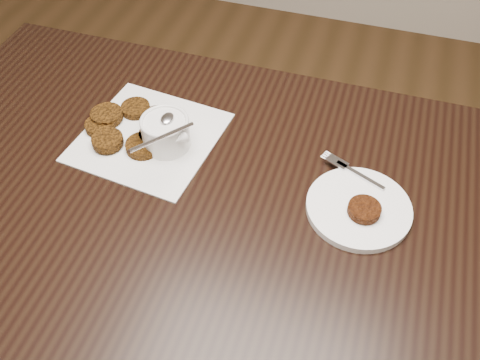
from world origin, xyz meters
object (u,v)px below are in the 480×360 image
table (220,307)px  plate_with_patty (359,206)px  sauce_ramekin (164,120)px  napkin (149,137)px

table → plate_with_patty: (0.25, 0.07, 0.39)m
sauce_ramekin → plate_with_patty: size_ratio=0.69×
napkin → plate_with_patty: size_ratio=1.40×
table → plate_with_patty: plate_with_patty is taller
sauce_ramekin → table: bearing=-41.1°
napkin → sauce_ramekin: sauce_ramekin is taller
table → sauce_ramekin: size_ratio=10.25×
sauce_ramekin → plate_with_patty: 0.40m
plate_with_patty → sauce_ramekin: bearing=172.6°
napkin → sauce_ramekin: bearing=-12.0°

